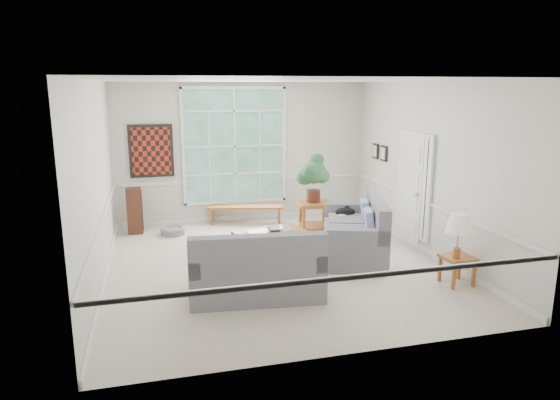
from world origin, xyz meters
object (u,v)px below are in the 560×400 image
(loveseat_right, at_px, (354,227))
(coffee_table, at_px, (270,243))
(loveseat_front, at_px, (256,262))
(end_table, at_px, (314,217))
(side_table, at_px, (457,270))

(loveseat_right, relative_size, coffee_table, 1.61)
(loveseat_front, bearing_deg, loveseat_right, 38.04)
(coffee_table, height_order, end_table, end_table)
(loveseat_right, bearing_deg, coffee_table, -175.16)
(coffee_table, distance_m, side_table, 3.11)
(loveseat_right, xyz_separation_m, loveseat_front, (-2.01, -1.26, -0.02))
(end_table, bearing_deg, loveseat_front, -122.45)
(end_table, bearing_deg, side_table, -69.04)
(loveseat_right, relative_size, side_table, 4.38)
(loveseat_right, bearing_deg, loveseat_front, -129.33)
(side_table, bearing_deg, loveseat_front, 173.45)
(coffee_table, relative_size, side_table, 2.72)
(loveseat_front, bearing_deg, side_table, -0.73)
(loveseat_front, distance_m, side_table, 3.03)
(coffee_table, xyz_separation_m, end_table, (1.21, 1.21, 0.09))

